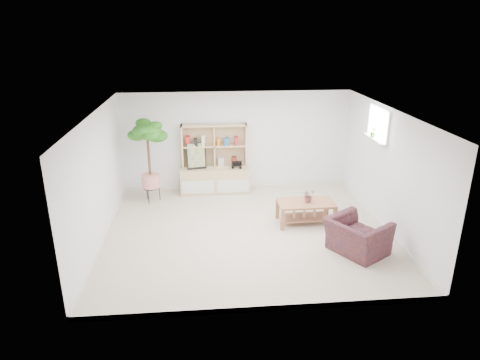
{
  "coord_description": "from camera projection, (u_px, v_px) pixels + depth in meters",
  "views": [
    {
      "loc": [
        -0.82,
        -7.55,
        3.89
      ],
      "look_at": [
        -0.11,
        0.18,
        1.04
      ],
      "focal_mm": 32.0,
      "sensor_mm": 36.0,
      "label": 1
    }
  ],
  "objects": [
    {
      "name": "floor",
      "position": [
        247.0,
        232.0,
        8.47
      ],
      "size": [
        5.5,
        5.0,
        0.01
      ],
      "primitive_type": "cube",
      "color": "beige",
      "rests_on": "ground"
    },
    {
      "name": "coffee_table",
      "position": [
        306.0,
        212.0,
        8.8
      ],
      "size": [
        1.15,
        0.64,
        0.47
      ],
      "primitive_type": null,
      "rotation": [
        0.0,
        0.0,
        0.01
      ],
      "color": "#976145",
      "rests_on": "floor"
    },
    {
      "name": "floor_tree",
      "position": [
        149.0,
        162.0,
        9.63
      ],
      "size": [
        0.84,
        0.84,
        1.92
      ],
      "primitive_type": null,
      "rotation": [
        0.0,
        0.0,
        0.22
      ],
      "color": "#1B5415",
      "rests_on": "floor"
    },
    {
      "name": "walls",
      "position": [
        247.0,
        175.0,
        8.06
      ],
      "size": [
        5.51,
        5.01,
        2.4
      ],
      "color": "white",
      "rests_on": "floor"
    },
    {
      "name": "poster",
      "position": [
        196.0,
        156.0,
        10.13
      ],
      "size": [
        0.47,
        0.18,
        0.63
      ],
      "primitive_type": null,
      "rotation": [
        0.0,
        0.0,
        0.16
      ],
      "color": "yellow",
      "rests_on": "storage_unit"
    },
    {
      "name": "toy_truck",
      "position": [
        237.0,
        164.0,
        10.26
      ],
      "size": [
        0.36,
        0.27,
        0.18
      ],
      "primitive_type": null,
      "rotation": [
        0.0,
        0.0,
        -0.13
      ],
      "color": "black",
      "rests_on": "storage_unit"
    },
    {
      "name": "baseboard",
      "position": [
        247.0,
        230.0,
        8.45
      ],
      "size": [
        5.5,
        5.0,
        0.1
      ],
      "primitive_type": null,
      "color": "white",
      "rests_on": "floor"
    },
    {
      "name": "sill_plant",
      "position": [
        373.0,
        132.0,
        8.72
      ],
      "size": [
        0.15,
        0.13,
        0.22
      ],
      "primitive_type": "imported",
      "rotation": [
        0.0,
        0.0,
        -0.32
      ],
      "color": "#1B5415",
      "rests_on": "window_sill"
    },
    {
      "name": "window",
      "position": [
        379.0,
        124.0,
        8.57
      ],
      "size": [
        0.1,
        0.98,
        0.68
      ],
      "primitive_type": null,
      "color": "silver",
      "rests_on": "walls"
    },
    {
      "name": "ceiling",
      "position": [
        247.0,
        112.0,
        7.64
      ],
      "size": [
        5.5,
        5.0,
        0.01
      ],
      "primitive_type": "cube",
      "color": "white",
      "rests_on": "walls"
    },
    {
      "name": "storage_unit",
      "position": [
        215.0,
        159.0,
        10.23
      ],
      "size": [
        1.66,
        0.56,
        1.66
      ],
      "primitive_type": null,
      "color": "tan",
      "rests_on": "floor"
    },
    {
      "name": "table_plant",
      "position": [
        308.0,
        196.0,
        8.67
      ],
      "size": [
        0.31,
        0.29,
        0.27
      ],
      "primitive_type": "imported",
      "rotation": [
        0.0,
        0.0,
        0.42
      ],
      "color": "#275E23",
      "rests_on": "coffee_table"
    },
    {
      "name": "armchair",
      "position": [
        357.0,
        234.0,
        7.61
      ],
      "size": [
        1.24,
        1.28,
        0.72
      ],
      "primitive_type": "imported",
      "rotation": [
        0.0,
        0.0,
        2.14
      ],
      "color": "#131633",
      "rests_on": "floor"
    },
    {
      "name": "window_sill",
      "position": [
        374.0,
        139.0,
        8.68
      ],
      "size": [
        0.14,
        1.0,
        0.04
      ],
      "primitive_type": "cube",
      "color": "white",
      "rests_on": "walls"
    }
  ]
}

